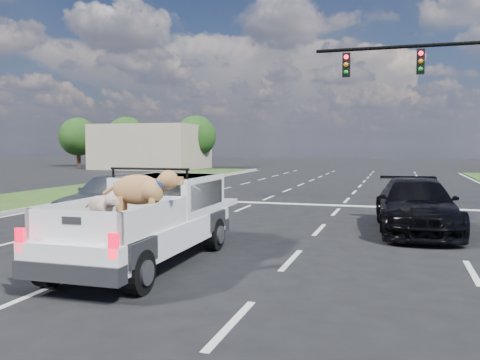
# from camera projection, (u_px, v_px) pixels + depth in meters

# --- Properties ---
(ground) EXTENTS (160.00, 160.00, 0.00)m
(ground) POSITION_uv_depth(u_px,v_px,m) (213.00, 255.00, 11.19)
(ground) COLOR black
(ground) RESTS_ON ground
(road_markings) EXTENTS (17.75, 60.00, 0.01)m
(road_markings) POSITION_uv_depth(u_px,v_px,m) (280.00, 215.00, 17.44)
(road_markings) COLOR silver
(road_markings) RESTS_ON ground
(curb_left) EXTENTS (0.15, 60.00, 0.14)m
(curb_left) POSITION_uv_depth(u_px,v_px,m) (47.00, 206.00, 19.59)
(curb_left) COLOR gray
(curb_left) RESTS_ON ground
(building_left) EXTENTS (10.00, 8.00, 4.40)m
(building_left) POSITION_uv_depth(u_px,v_px,m) (152.00, 147.00, 51.26)
(building_left) COLOR tan
(building_left) RESTS_ON ground
(tree_far_a) EXTENTS (4.20, 4.20, 5.40)m
(tree_far_a) POSITION_uv_depth(u_px,v_px,m) (78.00, 137.00, 56.07)
(tree_far_a) COLOR #332114
(tree_far_a) RESTS_ON ground
(tree_far_b) EXTENTS (4.20, 4.20, 5.40)m
(tree_far_b) POSITION_uv_depth(u_px,v_px,m) (126.00, 137.00, 54.28)
(tree_far_b) COLOR #332114
(tree_far_b) RESTS_ON ground
(tree_far_c) EXTENTS (4.20, 4.20, 5.40)m
(tree_far_c) POSITION_uv_depth(u_px,v_px,m) (196.00, 136.00, 51.90)
(tree_far_c) COLOR #332114
(tree_far_c) RESTS_ON ground
(pickup_truck) EXTENTS (2.17, 5.25, 1.96)m
(pickup_truck) POSITION_uv_depth(u_px,v_px,m) (150.00, 218.00, 10.36)
(pickup_truck) COLOR black
(pickup_truck) RESTS_ON ground
(silver_sedan) EXTENTS (1.98, 4.75, 1.61)m
(silver_sedan) POSITION_uv_depth(u_px,v_px,m) (114.00, 196.00, 16.05)
(silver_sedan) COLOR #ACAFB3
(silver_sedan) RESTS_ON ground
(black_coupe) EXTENTS (2.44, 5.20, 1.47)m
(black_coupe) POSITION_uv_depth(u_px,v_px,m) (416.00, 206.00, 14.11)
(black_coupe) COLOR black
(black_coupe) RESTS_ON ground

